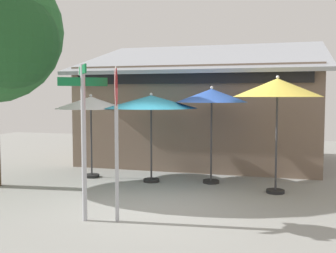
{
  "coord_description": "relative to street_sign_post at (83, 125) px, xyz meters",
  "views": [
    {
      "loc": [
        2.77,
        -8.39,
        2.36
      ],
      "look_at": [
        -0.03,
        1.2,
        1.6
      ],
      "focal_mm": 43.54,
      "sensor_mm": 36.0,
      "label": 1
    }
  ],
  "objects": [
    {
      "name": "street_sign_post",
      "position": [
        0.0,
        0.0,
        0.0
      ],
      "size": [
        0.77,
        0.82,
        2.94
      ],
      "color": "#A8AAB2",
      "rests_on": "ground"
    },
    {
      "name": "cafe_building",
      "position": [
        0.75,
        7.48,
        -0.08
      ],
      "size": [
        8.29,
        5.29,
        4.43
      ],
      "color": "#705B4C",
      "rests_on": "ground"
    },
    {
      "name": "patio_umbrella_teal_center",
      "position": [
        0.1,
        3.64,
        0.36
      ],
      "size": [
        2.5,
        2.5,
        2.44
      ],
      "color": "black",
      "rests_on": "ground"
    },
    {
      "name": "patio_umbrella_royal_blue_right",
      "position": [
        1.7,
        3.94,
        0.51
      ],
      "size": [
        1.91,
        1.91,
        2.61
      ],
      "color": "black",
      "rests_on": "ground"
    },
    {
      "name": "stop_sign",
      "position": [
        0.61,
        0.13,
        0.19
      ],
      "size": [
        0.27,
        0.71,
        2.9
      ],
      "color": "#A8AAB2",
      "rests_on": "ground"
    },
    {
      "name": "ground_plane",
      "position": [
        0.86,
        1.58,
        -1.87
      ],
      "size": [
        28.0,
        28.0,
        0.1
      ],
      "primitive_type": "cube",
      "color": "gray"
    },
    {
      "name": "patio_umbrella_mustard_far_right",
      "position": [
        3.41,
        3.26,
        0.71
      ],
      "size": [
        2.11,
        2.11,
        2.84
      ],
      "color": "black",
      "rests_on": "ground"
    },
    {
      "name": "patio_umbrella_ivory_left",
      "position": [
        -1.76,
        3.75,
        0.31
      ],
      "size": [
        2.03,
        2.03,
        2.4
      ],
      "color": "black",
      "rests_on": "ground"
    }
  ]
}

